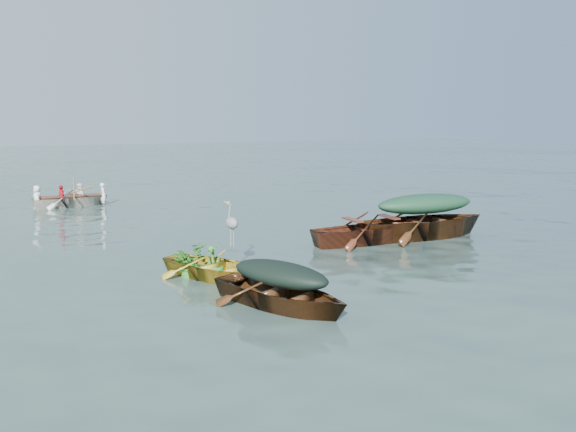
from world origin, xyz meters
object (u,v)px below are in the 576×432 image
rowed_boat (72,207)px  open_wooden_boat (370,243)px  dark_covered_boat (280,307)px  green_tarp_boat (424,238)px  yellow_dinghy (216,279)px  heron (232,230)px

rowed_boat → open_wooden_boat: bearing=-152.4°
dark_covered_boat → green_tarp_boat: (6.00, 3.09, 0.00)m
open_wooden_boat → rowed_boat: bearing=34.0°
yellow_dinghy → heron: (0.47, 0.29, 0.87)m
yellow_dinghy → heron: bearing=5.2°
dark_covered_boat → rowed_boat: 13.56m
green_tarp_boat → rowed_boat: bearing=41.4°
open_wooden_boat → rowed_boat: size_ratio=1.21×
yellow_dinghy → dark_covered_boat: bearing=-109.0°
green_tarp_boat → rowed_boat: (-7.23, 10.41, 0.00)m
yellow_dinghy → heron: size_ratio=3.33×
dark_covered_boat → heron: heron is taller
green_tarp_boat → open_wooden_boat: green_tarp_boat is taller
yellow_dinghy → green_tarp_boat: (6.26, 0.97, 0.00)m
green_tarp_boat → dark_covered_boat: bearing=123.9°
heron → green_tarp_boat: bearing=-19.3°
yellow_dinghy → open_wooden_boat: (4.64, 1.16, 0.00)m
yellow_dinghy → rowed_boat: rowed_boat is taller
open_wooden_boat → yellow_dinghy: bearing=109.2°
yellow_dinghy → rowed_boat: bearing=68.9°
open_wooden_boat → heron: 4.34m
dark_covered_boat → open_wooden_boat: bearing=14.7°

